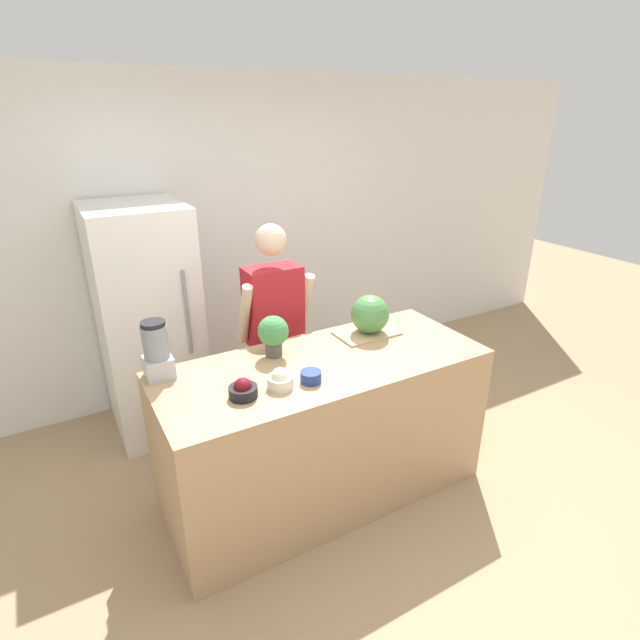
{
  "coord_description": "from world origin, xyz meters",
  "views": [
    {
      "loc": [
        -1.31,
        -1.85,
        2.31
      ],
      "look_at": [
        0.0,
        0.44,
        1.2
      ],
      "focal_mm": 28.0,
      "sensor_mm": 36.0,
      "label": 1
    }
  ],
  "objects_px": {
    "watermelon": "(370,314)",
    "bowl_cherries": "(243,390)",
    "refrigerator": "(148,322)",
    "blender": "(157,351)",
    "bowl_small_blue": "(311,377)",
    "potted_plant": "(273,333)",
    "bowl_cream": "(280,380)",
    "person": "(275,334)"
  },
  "relations": [
    {
      "from": "watermelon",
      "to": "bowl_cherries",
      "type": "height_order",
      "value": "watermelon"
    },
    {
      "from": "refrigerator",
      "to": "blender",
      "type": "distance_m",
      "value": 1.06
    },
    {
      "from": "bowl_small_blue",
      "to": "potted_plant",
      "type": "xyz_separation_m",
      "value": [
        -0.04,
        0.39,
        0.12
      ]
    },
    {
      "from": "bowl_cream",
      "to": "watermelon",
      "type": "bearing_deg",
      "value": 22.37
    },
    {
      "from": "watermelon",
      "to": "potted_plant",
      "type": "xyz_separation_m",
      "value": [
        -0.68,
        0.02,
        0.01
      ]
    },
    {
      "from": "watermelon",
      "to": "blender",
      "type": "height_order",
      "value": "blender"
    },
    {
      "from": "bowl_cream",
      "to": "blender",
      "type": "distance_m",
      "value": 0.69
    },
    {
      "from": "person",
      "to": "bowl_cream",
      "type": "xyz_separation_m",
      "value": [
        -0.36,
        -0.86,
        0.15
      ]
    },
    {
      "from": "refrigerator",
      "to": "blender",
      "type": "height_order",
      "value": "refrigerator"
    },
    {
      "from": "bowl_cherries",
      "to": "potted_plant",
      "type": "relative_size",
      "value": 0.59
    },
    {
      "from": "bowl_cream",
      "to": "potted_plant",
      "type": "relative_size",
      "value": 0.56
    },
    {
      "from": "refrigerator",
      "to": "bowl_small_blue",
      "type": "xyz_separation_m",
      "value": [
        0.56,
        -1.48,
        0.11
      ]
    },
    {
      "from": "refrigerator",
      "to": "blender",
      "type": "bearing_deg",
      "value": -98.0
    },
    {
      "from": "refrigerator",
      "to": "bowl_cream",
      "type": "xyz_separation_m",
      "value": [
        0.39,
        -1.45,
        0.13
      ]
    },
    {
      "from": "bowl_cherries",
      "to": "bowl_small_blue",
      "type": "bearing_deg",
      "value": -5.64
    },
    {
      "from": "bowl_small_blue",
      "to": "bowl_cream",
      "type": "bearing_deg",
      "value": 169.41
    },
    {
      "from": "watermelon",
      "to": "blender",
      "type": "bearing_deg",
      "value": 175.76
    },
    {
      "from": "person",
      "to": "bowl_cream",
      "type": "distance_m",
      "value": 0.94
    },
    {
      "from": "refrigerator",
      "to": "potted_plant",
      "type": "bearing_deg",
      "value": -64.85
    },
    {
      "from": "bowl_cream",
      "to": "bowl_small_blue",
      "type": "xyz_separation_m",
      "value": [
        0.17,
        -0.03,
        -0.01
      ]
    },
    {
      "from": "bowl_small_blue",
      "to": "potted_plant",
      "type": "distance_m",
      "value": 0.41
    },
    {
      "from": "bowl_small_blue",
      "to": "person",
      "type": "bearing_deg",
      "value": 77.94
    },
    {
      "from": "person",
      "to": "blender",
      "type": "distance_m",
      "value": 1.02
    },
    {
      "from": "bowl_cherries",
      "to": "potted_plant",
      "type": "height_order",
      "value": "potted_plant"
    },
    {
      "from": "blender",
      "to": "bowl_cherries",
      "type": "bearing_deg",
      "value": -52.75
    },
    {
      "from": "person",
      "to": "potted_plant",
      "type": "height_order",
      "value": "person"
    },
    {
      "from": "refrigerator",
      "to": "person",
      "type": "height_order",
      "value": "refrigerator"
    },
    {
      "from": "bowl_cream",
      "to": "blender",
      "type": "relative_size",
      "value": 0.42
    },
    {
      "from": "bowl_small_blue",
      "to": "potted_plant",
      "type": "height_order",
      "value": "potted_plant"
    },
    {
      "from": "refrigerator",
      "to": "bowl_small_blue",
      "type": "bearing_deg",
      "value": -69.44
    },
    {
      "from": "watermelon",
      "to": "bowl_cherries",
      "type": "xyz_separation_m",
      "value": [
        -1.02,
        -0.33,
        -0.1
      ]
    },
    {
      "from": "potted_plant",
      "to": "person",
      "type": "bearing_deg",
      "value": 65.27
    },
    {
      "from": "refrigerator",
      "to": "person",
      "type": "bearing_deg",
      "value": -38.63
    },
    {
      "from": "bowl_cream",
      "to": "bowl_small_blue",
      "type": "height_order",
      "value": "bowl_cream"
    },
    {
      "from": "bowl_small_blue",
      "to": "blender",
      "type": "xyz_separation_m",
      "value": [
        -0.7,
        0.46,
        0.13
      ]
    },
    {
      "from": "bowl_cherries",
      "to": "bowl_cream",
      "type": "relative_size",
      "value": 1.07
    },
    {
      "from": "person",
      "to": "blender",
      "type": "xyz_separation_m",
      "value": [
        -0.89,
        -0.42,
        0.27
      ]
    },
    {
      "from": "watermelon",
      "to": "bowl_cream",
      "type": "distance_m",
      "value": 0.88
    },
    {
      "from": "person",
      "to": "bowl_cream",
      "type": "relative_size",
      "value": 11.56
    },
    {
      "from": "watermelon",
      "to": "bowl_small_blue",
      "type": "relative_size",
      "value": 2.17
    },
    {
      "from": "refrigerator",
      "to": "bowl_cherries",
      "type": "bearing_deg",
      "value": -82.9
    },
    {
      "from": "blender",
      "to": "potted_plant",
      "type": "xyz_separation_m",
      "value": [
        0.66,
        -0.08,
        -0.01
      ]
    }
  ]
}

